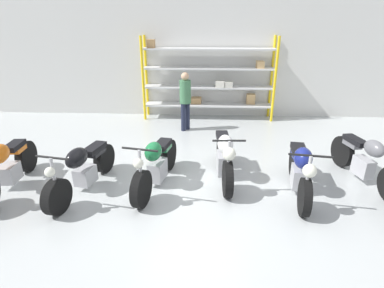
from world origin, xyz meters
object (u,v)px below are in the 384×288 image
object	(u,v)px
motorcycle_grey	(367,161)
shelving_rack	(210,78)
motorcycle_green	(156,164)
motorcycle_black	(83,169)
person_browsing	(185,97)
motorcycle_white	(224,156)
motorcycle_orange	(6,167)
motorcycle_blue	(300,169)

from	to	relation	value
motorcycle_grey	shelving_rack	bearing A→B (deg)	-154.85
motorcycle_green	motorcycle_grey	bearing A→B (deg)	105.84
motorcycle_black	person_browsing	xyz separation A→B (m)	(1.64, 3.53, 0.55)
motorcycle_black	motorcycle_green	distance (m)	1.35
motorcycle_black	motorcycle_green	world-z (taller)	motorcycle_green
motorcycle_white	person_browsing	xyz separation A→B (m)	(-0.98, 2.94, 0.51)
shelving_rack	person_browsing	bearing A→B (deg)	-118.59
motorcycle_white	shelving_rack	bearing A→B (deg)	-178.86
motorcycle_white	person_browsing	bearing A→B (deg)	-164.36
person_browsing	motorcycle_white	bearing A→B (deg)	148.89
shelving_rack	motorcycle_grey	xyz separation A→B (m)	(3.02, -4.24, -0.84)
motorcycle_white	motorcycle_green	bearing A→B (deg)	-77.64
motorcycle_orange	person_browsing	bearing A→B (deg)	133.61
motorcycle_orange	motorcycle_blue	size ratio (longest dim) A/B	1.04
motorcycle_orange	motorcycle_white	distance (m)	4.10
motorcycle_green	person_browsing	world-z (taller)	person_browsing
shelving_rack	motorcycle_white	size ratio (longest dim) A/B	2.05
motorcycle_blue	motorcycle_orange	bearing A→B (deg)	-80.28
motorcycle_orange	motorcycle_blue	distance (m)	5.40
motorcycle_white	motorcycle_blue	distance (m)	1.43
motorcycle_grey	person_browsing	distance (m)	4.78
motorcycle_black	motorcycle_grey	bearing A→B (deg)	106.49
person_browsing	motorcycle_black	bearing A→B (deg)	105.49
motorcycle_black	motorcycle_green	xyz separation A→B (m)	(1.33, 0.23, 0.01)
shelving_rack	motorcycle_black	distance (m)	5.40
person_browsing	motorcycle_green	bearing A→B (deg)	124.98
shelving_rack	motorcycle_orange	distance (m)	6.18
motorcycle_black	motorcycle_grey	world-z (taller)	motorcycle_grey
motorcycle_green	motorcycle_blue	distance (m)	2.64
motorcycle_green	motorcycle_blue	world-z (taller)	motorcycle_green
motorcycle_orange	motorcycle_green	distance (m)	2.77
shelving_rack	motorcycle_grey	world-z (taller)	shelving_rack
motorcycle_green	motorcycle_white	bearing A→B (deg)	116.40
motorcycle_white	motorcycle_grey	size ratio (longest dim) A/B	0.94
motorcycle_green	motorcycle_blue	bearing A→B (deg)	98.38
motorcycle_black	shelving_rack	bearing A→B (deg)	164.61
motorcycle_black	motorcycle_white	distance (m)	2.69
motorcycle_black	person_browsing	bearing A→B (deg)	165.60
motorcycle_white	motorcycle_grey	distance (m)	2.73
motorcycle_black	motorcycle_green	bearing A→B (deg)	110.48
motorcycle_orange	motorcycle_green	bearing A→B (deg)	89.86
motorcycle_grey	motorcycle_black	bearing A→B (deg)	-94.45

